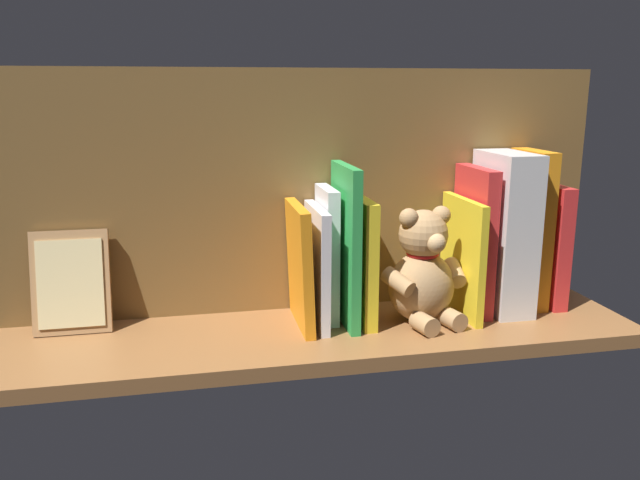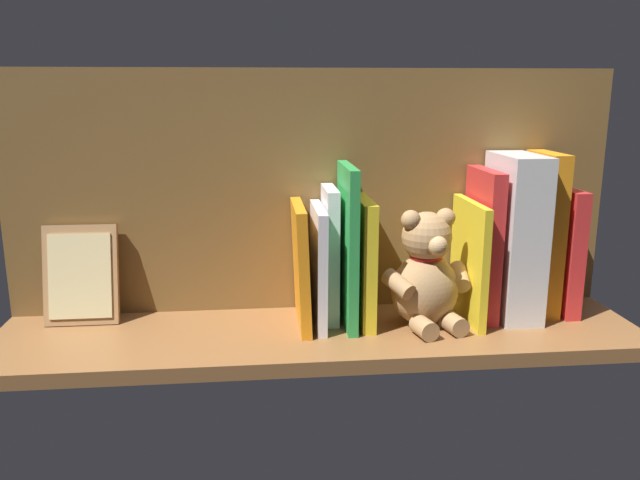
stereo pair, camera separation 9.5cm
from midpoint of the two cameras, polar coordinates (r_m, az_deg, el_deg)
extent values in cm
cube|color=brown|center=(99.93, -2.76, -8.45)|extent=(98.43, 25.46, 2.20)
cube|color=brown|center=(104.41, -3.80, 4.30)|extent=(98.43, 1.50, 39.18)
cube|color=red|center=(112.99, 17.46, -0.43)|extent=(2.51, 10.92, 20.48)
cube|color=orange|center=(110.85, 15.92, 0.94)|extent=(3.01, 10.56, 26.22)
cube|color=silver|center=(107.24, 13.71, 0.64)|extent=(6.20, 13.17, 26.14)
cube|color=red|center=(105.92, 11.11, -0.03)|extent=(2.23, 12.39, 23.82)
cube|color=yellow|center=(104.38, 10.06, -1.54)|extent=(1.23, 15.02, 19.05)
ellipsoid|color=tan|center=(101.03, 6.45, -4.24)|extent=(12.48, 11.64, 11.18)
sphere|color=tan|center=(98.80, 6.58, 0.44)|extent=(7.68, 7.68, 7.68)
sphere|color=tan|center=(99.70, 8.04, 2.21)|extent=(2.97, 2.97, 2.97)
sphere|color=tan|center=(96.74, 5.16, 1.94)|extent=(2.97, 2.97, 2.97)
sphere|color=tan|center=(96.24, 7.58, -0.29)|extent=(2.97, 2.97, 2.97)
cylinder|color=tan|center=(102.12, 9.44, -3.00)|extent=(3.27, 5.77, 4.13)
cylinder|color=tan|center=(96.74, 4.21, -3.79)|extent=(5.19, 6.03, 4.13)
cylinder|color=tan|center=(99.89, 9.05, -7.03)|extent=(3.84, 4.75, 2.97)
cylinder|color=tan|center=(97.32, 6.56, -7.51)|extent=(3.84, 4.75, 2.97)
torus|color=red|center=(99.53, 6.53, -1.27)|extent=(6.12, 6.12, 0.87)
cube|color=yellow|center=(100.15, 0.93, -1.79)|extent=(2.08, 13.42, 19.64)
cube|color=green|center=(98.63, -0.48, -0.47)|extent=(1.50, 14.15, 24.84)
cube|color=silver|center=(100.58, -2.08, -1.29)|extent=(1.88, 10.10, 21.15)
cube|color=silver|center=(98.78, -3.30, -2.37)|extent=(1.60, 13.82, 18.51)
cube|color=orange|center=(98.13, -4.61, -2.36)|extent=(2.28, 14.42, 19.02)
cube|color=#A87A4C|center=(104.87, -23.82, -3.51)|extent=(11.31, 4.79, 15.55)
cube|color=beige|center=(104.19, -23.90, -3.62)|extent=(9.50, 3.39, 12.91)
camera|label=1|loc=(0.05, -92.86, -0.69)|focal=35.82mm
camera|label=2|loc=(0.05, 87.14, 0.69)|focal=35.82mm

